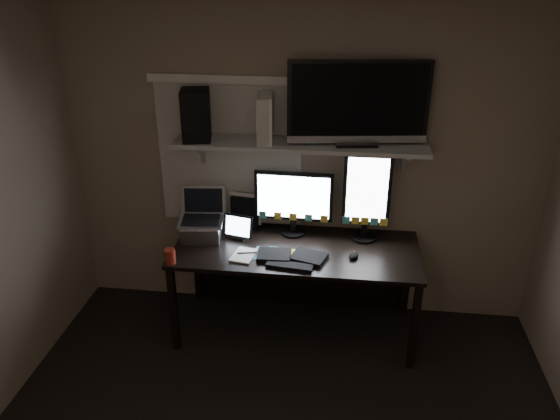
% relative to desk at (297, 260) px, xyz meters
% --- Properties ---
extents(ceiling, '(3.60, 3.60, 0.00)m').
position_rel_desk_xyz_m(ceiling, '(0.00, -1.55, 1.95)').
color(ceiling, silver).
rests_on(ceiling, back_wall).
extents(back_wall, '(3.60, 0.00, 3.60)m').
position_rel_desk_xyz_m(back_wall, '(0.00, 0.25, 0.70)').
color(back_wall, '#7C6A59').
rests_on(back_wall, floor).
extents(window_blinds, '(1.10, 0.02, 1.10)m').
position_rel_desk_xyz_m(window_blinds, '(-0.55, 0.24, 0.75)').
color(window_blinds, silver).
rests_on(window_blinds, back_wall).
extents(desk, '(1.80, 0.75, 0.73)m').
position_rel_desk_xyz_m(desk, '(0.00, 0.00, 0.00)').
color(desk, black).
rests_on(desk, floor).
extents(wall_shelf, '(1.80, 0.35, 0.03)m').
position_rel_desk_xyz_m(wall_shelf, '(0.00, 0.08, 0.91)').
color(wall_shelf, '#A8A9A4').
rests_on(wall_shelf, back_wall).
extents(monitor_landscape, '(0.59, 0.08, 0.52)m').
position_rel_desk_xyz_m(monitor_landscape, '(-0.05, 0.10, 0.44)').
color(monitor_landscape, black).
rests_on(monitor_landscape, desk).
extents(monitor_portrait, '(0.35, 0.07, 0.70)m').
position_rel_desk_xyz_m(monitor_portrait, '(0.49, 0.09, 0.52)').
color(monitor_portrait, black).
rests_on(monitor_portrait, desk).
extents(keyboard, '(0.52, 0.26, 0.03)m').
position_rel_desk_xyz_m(keyboard, '(-0.02, -0.27, 0.19)').
color(keyboard, black).
rests_on(keyboard, desk).
extents(mouse, '(0.09, 0.11, 0.04)m').
position_rel_desk_xyz_m(mouse, '(0.42, -0.21, 0.19)').
color(mouse, black).
rests_on(mouse, desk).
extents(notepad, '(0.18, 0.23, 0.01)m').
position_rel_desk_xyz_m(notepad, '(-0.36, -0.28, 0.18)').
color(notepad, white).
rests_on(notepad, desk).
extents(tablet, '(0.24, 0.14, 0.20)m').
position_rel_desk_xyz_m(tablet, '(-0.45, -0.03, 0.28)').
color(tablet, black).
rests_on(tablet, desk).
extents(file_sorter, '(0.23, 0.13, 0.27)m').
position_rel_desk_xyz_m(file_sorter, '(-0.43, 0.20, 0.31)').
color(file_sorter, black).
rests_on(file_sorter, desk).
extents(laptop, '(0.36, 0.30, 0.37)m').
position_rel_desk_xyz_m(laptop, '(-0.72, -0.06, 0.36)').
color(laptop, '#B4B4B9').
rests_on(laptop, desk).
extents(cup, '(0.08, 0.08, 0.11)m').
position_rel_desk_xyz_m(cup, '(-0.85, -0.45, 0.23)').
color(cup, maroon).
rests_on(cup, desk).
extents(sticky_notes, '(0.36, 0.27, 0.00)m').
position_rel_desk_xyz_m(sticky_notes, '(-0.18, -0.26, 0.18)').
color(sticky_notes, yellow).
rests_on(sticky_notes, desk).
extents(tv, '(0.98, 0.30, 0.58)m').
position_rel_desk_xyz_m(tv, '(0.39, 0.08, 1.22)').
color(tv, black).
rests_on(tv, wall_shelf).
extents(game_console, '(0.13, 0.29, 0.33)m').
position_rel_desk_xyz_m(game_console, '(-0.25, 0.08, 1.09)').
color(game_console, beige).
rests_on(game_console, wall_shelf).
extents(speaker, '(0.24, 0.27, 0.36)m').
position_rel_desk_xyz_m(speaker, '(-0.74, 0.05, 1.11)').
color(speaker, black).
rests_on(speaker, wall_shelf).
extents(bottles, '(0.22, 0.07, 0.14)m').
position_rel_desk_xyz_m(bottles, '(0.04, 0.04, 0.99)').
color(bottles, '#A50F0C').
rests_on(bottles, wall_shelf).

